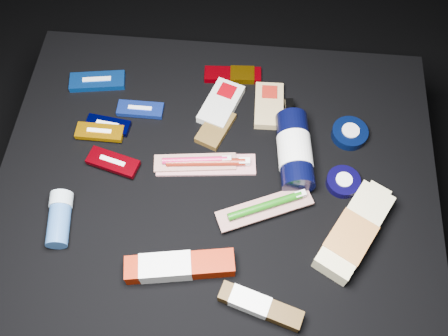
# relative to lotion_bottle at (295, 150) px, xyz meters

# --- Properties ---
(ground) EXTENTS (3.00, 3.00, 0.00)m
(ground) POSITION_rel_lotion_bottle_xyz_m (-0.17, -0.06, -0.44)
(ground) COLOR black
(ground) RESTS_ON ground
(cloth_table) EXTENTS (0.98, 0.78, 0.40)m
(cloth_table) POSITION_rel_lotion_bottle_xyz_m (-0.17, -0.06, -0.24)
(cloth_table) COLOR black
(cloth_table) RESTS_ON ground
(luna_bar_0) EXTENTS (0.14, 0.07, 0.02)m
(luna_bar_0) POSITION_rel_lotion_bottle_xyz_m (-0.49, 0.17, -0.03)
(luna_bar_0) COLOR #0D3E9B
(luna_bar_0) RESTS_ON cloth_table
(luna_bar_1) EXTENTS (0.11, 0.04, 0.01)m
(luna_bar_1) POSITION_rel_lotion_bottle_xyz_m (-0.37, 0.10, -0.03)
(luna_bar_1) COLOR #1B39B4
(luna_bar_1) RESTS_ON cloth_table
(luna_bar_2) EXTENTS (0.11, 0.05, 0.01)m
(luna_bar_2) POSITION_rel_lotion_bottle_xyz_m (-0.43, 0.04, -0.03)
(luna_bar_2) COLOR #010230
(luna_bar_2) RESTS_ON cloth_table
(luna_bar_3) EXTENTS (0.11, 0.04, 0.01)m
(luna_bar_3) POSITION_rel_lotion_bottle_xyz_m (-0.45, 0.02, -0.02)
(luna_bar_3) COLOR orange
(luna_bar_3) RESTS_ON cloth_table
(luna_bar_4) EXTENTS (0.12, 0.07, 0.02)m
(luna_bar_4) POSITION_rel_lotion_bottle_xyz_m (-0.40, -0.06, -0.02)
(luna_bar_4) COLOR #710009
(luna_bar_4) RESTS_ON cloth_table
(clif_bar_0) EXTENTS (0.09, 0.12, 0.02)m
(clif_bar_0) POSITION_rel_lotion_bottle_xyz_m (-0.18, 0.07, -0.03)
(clif_bar_0) COLOR #493414
(clif_bar_0) RESTS_ON cloth_table
(clif_bar_1) EXTENTS (0.11, 0.15, 0.02)m
(clif_bar_1) POSITION_rel_lotion_bottle_xyz_m (-0.17, 0.13, -0.03)
(clif_bar_1) COLOR beige
(clif_bar_1) RESTS_ON cloth_table
(clif_bar_2) EXTENTS (0.07, 0.13, 0.02)m
(clif_bar_2) POSITION_rel_lotion_bottle_xyz_m (-0.06, 0.14, -0.03)
(clif_bar_2) COLOR tan
(clif_bar_2) RESTS_ON cloth_table
(power_bar) EXTENTS (0.14, 0.05, 0.02)m
(power_bar) POSITION_rel_lotion_bottle_xyz_m (-0.15, 0.22, -0.03)
(power_bar) COLOR #890008
(power_bar) RESTS_ON cloth_table
(lotion_bottle) EXTENTS (0.09, 0.24, 0.08)m
(lotion_bottle) POSITION_rel_lotion_bottle_xyz_m (0.00, 0.00, 0.00)
(lotion_bottle) COLOR black
(lotion_bottle) RESTS_ON cloth_table
(cream_tin_upper) EXTENTS (0.08, 0.08, 0.03)m
(cream_tin_upper) POSITION_rel_lotion_bottle_xyz_m (0.13, 0.07, -0.03)
(cream_tin_upper) COLOR black
(cream_tin_upper) RESTS_ON cloth_table
(cream_tin_lower) EXTENTS (0.07, 0.07, 0.02)m
(cream_tin_lower) POSITION_rel_lotion_bottle_xyz_m (0.11, -0.05, -0.03)
(cream_tin_lower) COLOR black
(cream_tin_lower) RESTS_ON cloth_table
(bodywash_bottle) EXTENTS (0.17, 0.23, 0.05)m
(bodywash_bottle) POSITION_rel_lotion_bottle_xyz_m (0.13, -0.18, -0.01)
(bodywash_bottle) COLOR beige
(bodywash_bottle) RESTS_ON cloth_table
(deodorant_stick) EXTENTS (0.06, 0.12, 0.05)m
(deodorant_stick) POSITION_rel_lotion_bottle_xyz_m (-0.48, -0.20, -0.01)
(deodorant_stick) COLOR #2B528C
(deodorant_stick) RESTS_ON cloth_table
(toothbrush_pack_0) EXTENTS (0.23, 0.08, 0.02)m
(toothbrush_pack_0) POSITION_rel_lotion_bottle_xyz_m (-0.19, -0.04, -0.03)
(toothbrush_pack_0) COLOR silver
(toothbrush_pack_0) RESTS_ON cloth_table
(toothbrush_pack_1) EXTENTS (0.19, 0.07, 0.02)m
(toothbrush_pack_1) POSITION_rel_lotion_bottle_xyz_m (-0.22, -0.04, -0.02)
(toothbrush_pack_1) COLOR beige
(toothbrush_pack_1) RESTS_ON cloth_table
(toothbrush_pack_2) EXTENTS (0.21, 0.13, 0.02)m
(toothbrush_pack_2) POSITION_rel_lotion_bottle_xyz_m (-0.06, -0.14, -0.01)
(toothbrush_pack_2) COLOR #A29B98
(toothbrush_pack_2) RESTS_ON cloth_table
(toothpaste_carton_red) EXTENTS (0.22, 0.08, 0.04)m
(toothpaste_carton_red) POSITION_rel_lotion_bottle_xyz_m (-0.23, -0.28, -0.02)
(toothpaste_carton_red) COLOR #871400
(toothpaste_carton_red) RESTS_ON cloth_table
(toothpaste_carton_green) EXTENTS (0.17, 0.08, 0.03)m
(toothpaste_carton_green) POSITION_rel_lotion_bottle_xyz_m (-0.06, -0.34, -0.02)
(toothpaste_carton_green) COLOR #3C270C
(toothpaste_carton_green) RESTS_ON cloth_table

